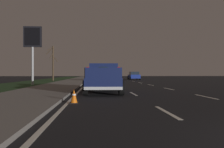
# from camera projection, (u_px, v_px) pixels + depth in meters

# --- Properties ---
(ground) EXTENTS (144.00, 144.00, 0.00)m
(ground) POSITION_uv_depth(u_px,v_px,m) (126.00, 83.00, 29.83)
(ground) COLOR black
(sidewalk_shoulder) EXTENTS (108.00, 4.00, 0.12)m
(sidewalk_shoulder) POSITION_uv_depth(u_px,v_px,m) (70.00, 82.00, 29.31)
(sidewalk_shoulder) COLOR slate
(sidewalk_shoulder) RESTS_ON ground
(grass_verge) EXTENTS (108.00, 6.00, 0.01)m
(grass_verge) POSITION_uv_depth(u_px,v_px,m) (31.00, 83.00, 28.96)
(grass_verge) COLOR #1E3819
(grass_verge) RESTS_ON ground
(lane_markings) EXTENTS (108.00, 7.04, 0.01)m
(lane_markings) POSITION_uv_depth(u_px,v_px,m) (102.00, 82.00, 32.44)
(lane_markings) COLOR silver
(lane_markings) RESTS_ON ground
(pickup_truck) EXTENTS (5.49, 2.42, 1.87)m
(pickup_truck) POSITION_uv_depth(u_px,v_px,m) (104.00, 77.00, 14.25)
(pickup_truck) COLOR #141E4C
(pickup_truck) RESTS_ON ground
(sedan_silver) EXTENTS (4.41, 2.04, 1.54)m
(sedan_silver) POSITION_uv_depth(u_px,v_px,m) (100.00, 76.00, 36.29)
(sedan_silver) COLOR #B2B5BA
(sedan_silver) RESTS_ON ground
(sedan_blue) EXTENTS (4.42, 2.05, 1.54)m
(sedan_blue) POSITION_uv_depth(u_px,v_px,m) (134.00, 76.00, 43.03)
(sedan_blue) COLOR navy
(sedan_blue) RESTS_ON ground
(gas_price_sign) EXTENTS (0.27, 1.90, 6.24)m
(gas_price_sign) POSITION_uv_depth(u_px,v_px,m) (33.00, 41.00, 23.83)
(gas_price_sign) COLOR #99999E
(gas_price_sign) RESTS_ON ground
(bare_tree_far) EXTENTS (1.30, 1.83, 5.80)m
(bare_tree_far) POSITION_uv_depth(u_px,v_px,m) (53.00, 62.00, 37.38)
(bare_tree_far) COLOR #423323
(bare_tree_far) RESTS_ON ground
(traffic_cone_near) EXTENTS (0.36, 0.36, 0.58)m
(traffic_cone_near) POSITION_uv_depth(u_px,v_px,m) (74.00, 96.00, 9.10)
(traffic_cone_near) COLOR black
(traffic_cone_near) RESTS_ON ground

